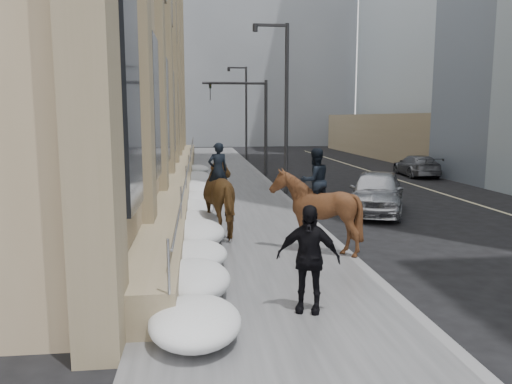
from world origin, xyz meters
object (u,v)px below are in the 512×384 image
mounted_horse_right (315,208)px  pedestrian (308,258)px  mounted_horse_left (225,195)px  car_silver (377,192)px  car_grey (417,166)px

mounted_horse_right → pedestrian: 4.15m
mounted_horse_left → pedestrian: (1.16, -6.44, -0.19)m
pedestrian → mounted_horse_left: bearing=119.7°
mounted_horse_left → car_silver: bearing=-167.4°
mounted_horse_right → car_grey: (10.67, 17.34, -0.64)m
pedestrian → car_silver: (4.86, 9.71, -0.29)m
mounted_horse_right → car_grey: mounted_horse_right is taller
mounted_horse_left → car_grey: mounted_horse_left is taller
pedestrian → car_silver: pedestrian is taller
mounted_horse_right → car_silver: (3.79, 5.70, -0.48)m
pedestrian → car_silver: 10.86m
car_grey → car_silver: bearing=63.9°
car_grey → mounted_horse_right: bearing=62.9°
car_silver → car_grey: (6.88, 11.64, -0.16)m
mounted_horse_left → car_silver: size_ratio=0.60×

